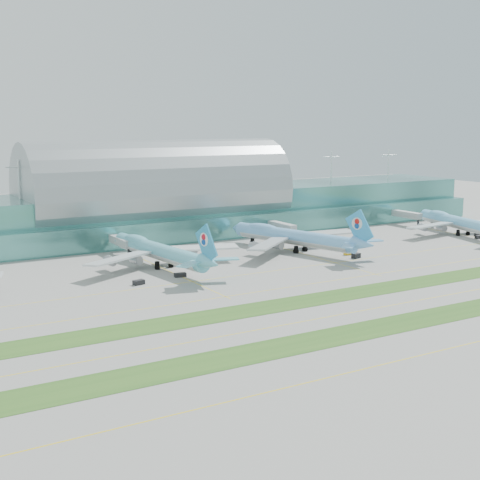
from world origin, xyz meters
TOP-DOWN VIEW (x-y plane):
  - ground at (0.00, 0.00)m, footprint 700.00×700.00m
  - terminal at (0.01, 128.79)m, footprint 340.00×69.10m
  - grass_strip_near at (0.00, -28.00)m, footprint 420.00×12.00m
  - grass_strip_far at (0.00, 2.00)m, footprint 420.00×12.00m
  - taxiline_a at (0.00, -48.00)m, footprint 420.00×0.35m
  - taxiline_b at (0.00, -14.00)m, footprint 420.00×0.35m
  - taxiline_c at (0.00, 18.00)m, footprint 420.00×0.35m
  - taxiline_d at (0.00, 40.00)m, footprint 420.00×0.35m
  - airliner_b at (-26.82, 67.04)m, footprint 61.26×69.94m
  - airliner_c at (31.43, 66.82)m, footprint 60.48×69.98m
  - airliner_d at (120.62, 61.62)m, footprint 58.01×66.85m
  - gse_c at (-43.24, 45.03)m, footprint 3.95×2.83m
  - gse_d at (-27.26, 48.03)m, footprint 4.19×2.63m
  - gse_e at (45.42, 48.84)m, footprint 3.87×1.98m
  - gse_f at (43.76, 42.46)m, footprint 3.89×2.79m
  - gse_g at (119.28, 48.28)m, footprint 3.99×2.49m
  - gse_h at (124.51, 53.66)m, footprint 2.86×1.61m

SIDE VIEW (x-z plane):
  - ground at x=0.00m, z-range 0.00..0.00m
  - taxiline_a at x=0.00m, z-range 0.00..0.01m
  - taxiline_b at x=0.00m, z-range 0.00..0.01m
  - taxiline_c at x=0.00m, z-range 0.00..0.01m
  - taxiline_d at x=0.00m, z-range 0.00..0.01m
  - grass_strip_near at x=0.00m, z-range 0.00..0.08m
  - grass_strip_far at x=0.00m, z-range 0.00..0.08m
  - gse_e at x=45.42m, z-range 0.00..1.32m
  - gse_d at x=-27.26m, z-range 0.00..1.33m
  - gse_h at x=124.51m, z-range 0.00..1.39m
  - gse_g at x=119.28m, z-range 0.00..1.42m
  - gse_c at x=-43.24m, z-range 0.00..1.48m
  - gse_f at x=43.76m, z-range 0.00..1.87m
  - airliner_d at x=120.62m, z-range -3.56..15.03m
  - airliner_b at x=-26.82m, z-range -3.69..15.56m
  - airliner_c at x=31.43m, z-range -3.76..15.86m
  - terminal at x=0.01m, z-range -3.77..32.23m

